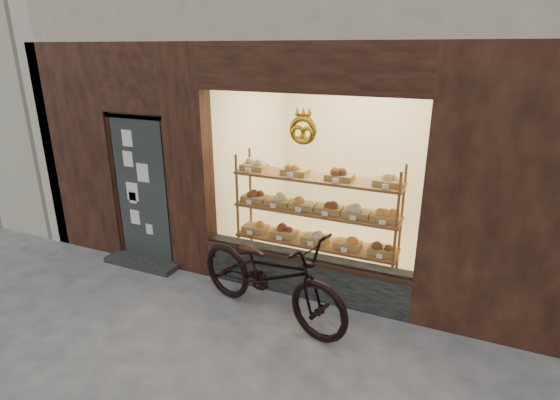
% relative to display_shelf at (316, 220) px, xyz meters
% --- Properties ---
extents(ground, '(90.00, 90.00, 0.00)m').
position_rel_display_shelf_xyz_m(ground, '(-0.45, -2.55, -0.87)').
color(ground, '#484851').
extents(display_shelf, '(2.20, 0.45, 1.70)m').
position_rel_display_shelf_xyz_m(display_shelf, '(0.00, 0.00, 0.00)').
color(display_shelf, brown).
rests_on(display_shelf, ground).
extents(bicycle, '(2.24, 1.27, 1.11)m').
position_rel_display_shelf_xyz_m(bicycle, '(-0.18, -1.05, -0.31)').
color(bicycle, black).
rests_on(bicycle, ground).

